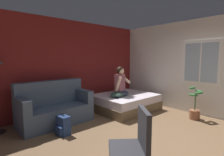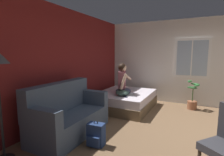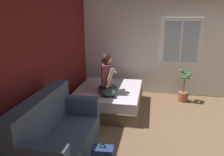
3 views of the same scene
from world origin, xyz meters
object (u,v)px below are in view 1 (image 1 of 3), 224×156
Objects in this scene: side_chair at (133,145)px; backpack at (63,126)px; throw_pillow at (118,95)px; potted_plant at (195,108)px; person_seated at (121,84)px; cell_phone at (117,98)px; couch at (54,108)px; bed at (125,102)px.

side_chair reaches higher than backpack.
backpack is at bearing -171.00° from throw_pillow.
side_chair reaches higher than potted_plant.
person_seated is 0.35m from throw_pillow.
side_chair is at bearing 93.75° from cell_phone.
throw_pillow is (1.72, -0.45, 0.16)m from couch.
potted_plant is at bearing -25.50° from backpack.
person_seated is 1.91× the size of backpack.
cell_phone is (1.71, 0.14, 0.29)m from backpack.
couch reaches higher than backpack.
bed is 2.30m from backpack.
potted_plant is at bearing -67.48° from bed.
cell_phone is (-0.56, -0.24, 0.25)m from bed.
couch is 1.75× the size of side_chair.
bed is at bearing -113.74° from cell_phone.
couch is at bearing 170.08° from bed.
throw_pillow is (-0.19, -0.07, -0.29)m from person_seated.
person_seated reaches higher than couch.
throw_pillow is at bearing 123.54° from potted_plant.
potted_plant is (1.15, -1.74, -0.25)m from throw_pillow.
throw_pillow is at bearing 9.00° from backpack.
bed is 1.86× the size of side_chair.
person_seated is (-0.21, -0.01, 0.60)m from bed.
couch reaches higher than potted_plant.
side_chair is 3.09m from potted_plant.
person_seated is (1.91, -0.38, 0.44)m from couch.
bed is 3.28m from side_chair.
person_seated is 1.82× the size of throw_pillow.
throw_pillow is at bearing -168.08° from bed.
throw_pillow is at bearing -158.75° from person_seated.
person_seated is at bearing -11.31° from couch.
cell_phone is 2.07m from potted_plant.
throw_pillow reaches higher than bed.
bed is 2.09× the size of person_seated.
cell_phone reaches higher than backpack.
person_seated is 2.12m from potted_plant.
cell_phone is (-0.16, -0.16, -0.07)m from throw_pillow.
potted_plant is (0.97, -1.81, -0.53)m from person_seated.
couch is at bearing 165.21° from throw_pillow.
person_seated is at bearing -176.95° from bed.
person_seated is at bearing -103.74° from cell_phone.
person_seated is at bearing 118.07° from potted_plant.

